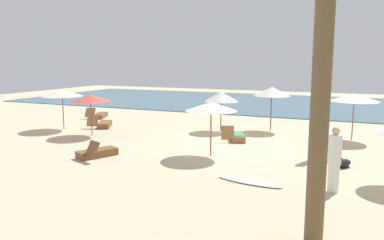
# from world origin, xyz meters

# --- Properties ---
(ground_plane) EXTENTS (60.00, 60.00, 0.00)m
(ground_plane) POSITION_xyz_m (0.00, 0.00, 0.00)
(ground_plane) COLOR beige
(ocean_water) EXTENTS (48.00, 16.00, 0.06)m
(ocean_water) POSITION_xyz_m (0.00, 17.00, 0.03)
(ocean_water) COLOR #476B7F
(ocean_water) RESTS_ON ground_plane
(umbrella_2) EXTENTS (2.11, 2.11, 2.08)m
(umbrella_2) POSITION_xyz_m (-9.40, 0.52, 1.91)
(umbrella_2) COLOR brown
(umbrella_2) RESTS_ON ground_plane
(umbrella_3) EXTENTS (1.75, 1.75, 2.03)m
(umbrella_3) POSITION_xyz_m (-1.61, 3.40, 1.78)
(umbrella_3) COLOR brown
(umbrella_3) RESTS_ON ground_plane
(umbrella_4) EXTENTS (2.15, 2.15, 2.13)m
(umbrella_4) POSITION_xyz_m (4.65, 3.70, 1.95)
(umbrella_4) COLOR brown
(umbrella_4) RESTS_ON ground_plane
(umbrella_5) EXTENTS (2.00, 2.00, 1.97)m
(umbrella_5) POSITION_xyz_m (-6.95, -0.25, 1.81)
(umbrella_5) COLOR brown
(umbrella_5) RESTS_ON ground_plane
(umbrella_6) EXTENTS (1.97, 1.97, 2.07)m
(umbrella_6) POSITION_xyz_m (-0.22, -1.66, 1.89)
(umbrella_6) COLOR olive
(umbrella_6) RESTS_ON ground_plane
(umbrella_7) EXTENTS (1.87, 1.87, 2.26)m
(umbrella_7) POSITION_xyz_m (0.72, 4.59, 2.02)
(umbrella_7) COLOR brown
(umbrella_7) RESTS_ON ground_plane
(lounger_2) EXTENTS (1.20, 1.72, 0.75)m
(lounger_2) POSITION_xyz_m (-4.07, -3.62, 0.17)
(lounger_2) COLOR brown
(lounger_2) RESTS_ON ground_plane
(lounger_3) EXTENTS (1.31, 1.77, 0.69)m
(lounger_3) POSITION_xyz_m (-7.82, 1.84, 0.17)
(lounger_3) COLOR brown
(lounger_3) RESTS_ON ground_plane
(lounger_4) EXTENTS (1.15, 1.74, 0.74)m
(lounger_4) POSITION_xyz_m (-0.15, 1.44, 0.18)
(lounger_4) COLOR brown
(lounger_4) RESTS_ON ground_plane
(lounger_5) EXTENTS (1.19, 1.80, 0.67)m
(lounger_5) POSITION_xyz_m (-10.15, 4.54, 0.17)
(lounger_5) COLOR brown
(lounger_5) RESTS_ON ground_plane
(person_0) EXTENTS (0.39, 0.39, 1.74)m
(person_0) POSITION_xyz_m (3.50, -0.65, 0.88)
(person_0) COLOR #BF3338
(person_0) RESTS_ON ground_plane
(person_1) EXTENTS (0.50, 0.50, 1.84)m
(person_1) POSITION_xyz_m (4.36, -4.11, 0.93)
(person_1) COLOR white
(person_1) RESTS_ON ground_plane
(dog) EXTENTS (0.55, 0.64, 0.31)m
(dog) POSITION_xyz_m (4.52, -1.37, 0.16)
(dog) COLOR black
(dog) RESTS_ON ground_plane
(surfboard) EXTENTS (2.11, 0.81, 0.07)m
(surfboard) POSITION_xyz_m (2.03, -4.26, 0.04)
(surfboard) COLOR silver
(surfboard) RESTS_ON ground_plane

